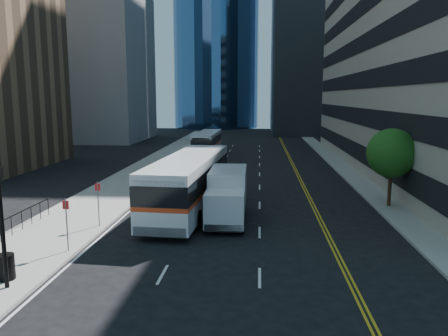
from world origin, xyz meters
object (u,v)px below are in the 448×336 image
street_tree (392,153)px  box_truck (227,195)px  bus_rear (208,142)px  trash_can (6,267)px  lamp_post (2,221)px  bus_front (190,181)px

street_tree → box_truck: street_tree is taller
bus_rear → trash_can: bus_rear is taller
street_tree → lamp_post: bearing=-142.1°
street_tree → lamp_post: (-18.00, -14.00, -0.92)m
box_truck → street_tree: bearing=19.7°
lamp_post → trash_can: (-0.44, 0.70, -2.07)m
bus_rear → trash_can: bearing=-93.7°
lamp_post → box_truck: lamp_post is taller
bus_front → bus_rear: (-2.09, 27.52, -0.35)m
bus_rear → lamp_post: bearing=-93.0°
street_tree → bus_rear: 30.05m
street_tree → bus_front: street_tree is taller
bus_rear → box_truck: bearing=-79.9°
lamp_post → bus_rear: bearing=85.8°
trash_can → street_tree: bearing=35.8°
bus_front → trash_can: size_ratio=13.46×
lamp_post → bus_front: bearing=68.0°
lamp_post → trash_can: size_ratio=4.48×
box_truck → bus_rear: bearing=98.5°
street_tree → lamp_post: 22.82m
street_tree → bus_front: (-13.00, -1.62, -1.74)m
bus_front → lamp_post: bearing=-108.2°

